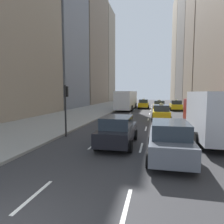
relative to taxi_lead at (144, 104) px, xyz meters
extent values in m
cube|color=gray|center=(-8.20, -8.53, -0.81)|extent=(8.00, 66.00, 0.15)
cube|color=white|center=(-1.40, -33.53, -0.87)|extent=(0.12, 2.00, 0.01)
cube|color=white|center=(-1.40, -27.53, -0.87)|extent=(0.12, 2.00, 0.01)
cube|color=white|center=(-1.40, -21.53, -0.87)|extent=(0.12, 2.00, 0.01)
cube|color=white|center=(-1.40, -15.53, -0.87)|extent=(0.12, 2.00, 0.01)
cube|color=white|center=(-1.40, -9.53, -0.87)|extent=(0.12, 2.00, 0.01)
cube|color=white|center=(-1.40, -3.53, -0.87)|extent=(0.12, 2.00, 0.01)
cube|color=white|center=(-1.40, 2.47, -0.87)|extent=(0.12, 2.00, 0.01)
cube|color=white|center=(-1.40, 8.47, -0.87)|extent=(0.12, 2.00, 0.01)
cube|color=white|center=(-1.40, 14.47, -0.87)|extent=(0.12, 2.00, 0.01)
cube|color=white|center=(1.40, -33.53, -0.87)|extent=(0.12, 2.00, 0.01)
cube|color=white|center=(1.40, -27.53, -0.87)|extent=(0.12, 2.00, 0.01)
cube|color=white|center=(1.40, -21.53, -0.87)|extent=(0.12, 2.00, 0.01)
cube|color=white|center=(1.40, -15.53, -0.87)|extent=(0.12, 2.00, 0.01)
cube|color=white|center=(1.40, -9.53, -0.87)|extent=(0.12, 2.00, 0.01)
cube|color=white|center=(1.40, -3.53, -0.87)|extent=(0.12, 2.00, 0.01)
cube|color=white|center=(1.40, 2.47, -0.87)|extent=(0.12, 2.00, 0.01)
cube|color=white|center=(1.40, 8.47, -0.87)|extent=(0.12, 2.00, 0.01)
cube|color=white|center=(1.40, 14.47, -0.87)|extent=(0.12, 2.00, 0.01)
cube|color=white|center=(4.20, -27.53, -0.87)|extent=(0.12, 2.00, 0.01)
cube|color=white|center=(4.20, -21.53, -0.87)|extent=(0.12, 2.00, 0.01)
cube|color=white|center=(4.20, -15.53, -0.87)|extent=(0.12, 2.00, 0.01)
cube|color=white|center=(4.20, -9.53, -0.87)|extent=(0.12, 2.00, 0.01)
cube|color=white|center=(4.20, -3.53, -0.87)|extent=(0.12, 2.00, 0.01)
cube|color=white|center=(4.20, 2.47, -0.87)|extent=(0.12, 2.00, 0.01)
cube|color=white|center=(4.20, 8.47, -0.87)|extent=(0.12, 2.00, 0.01)
cube|color=white|center=(4.20, 14.47, -0.87)|extent=(0.12, 2.00, 0.01)
cube|color=gray|center=(-15.20, -16.35, 12.22)|extent=(6.00, 14.55, 26.21)
cube|color=gray|center=(-15.20, -2.11, 15.79)|extent=(6.00, 12.29, 33.34)
cube|color=gray|center=(-15.20, 13.60, 16.59)|extent=(6.00, 17.79, 34.94)
cube|color=gray|center=(-15.20, 28.13, 14.23)|extent=(6.00, 10.24, 30.23)
cube|color=gray|center=(10.80, 0.69, 9.91)|extent=(6.00, 10.57, 21.58)
cube|color=slate|center=(10.80, 14.70, 13.73)|extent=(6.00, 16.34, 29.23)
cube|color=gray|center=(10.80, 32.22, 16.37)|extent=(6.00, 17.49, 34.50)
cube|color=yellow|center=(0.00, 0.07, -0.17)|extent=(1.80, 4.40, 0.76)
cube|color=#28333D|center=(0.00, -0.19, 0.53)|extent=(1.58, 2.29, 0.64)
cube|color=#F2E599|center=(0.00, -0.19, 0.92)|extent=(0.44, 0.20, 0.14)
cylinder|color=black|center=(-0.90, 1.43, -0.55)|extent=(0.22, 0.66, 0.66)
cylinder|color=black|center=(0.90, 1.43, -0.55)|extent=(0.22, 0.66, 0.66)
cylinder|color=black|center=(-0.90, -1.29, -0.55)|extent=(0.22, 0.66, 0.66)
cylinder|color=black|center=(0.90, -1.29, -0.55)|extent=(0.22, 0.66, 0.66)
cube|color=yellow|center=(2.80, -4.93, -0.17)|extent=(1.80, 4.40, 0.76)
cube|color=#28333D|center=(2.80, -5.20, 0.53)|extent=(1.58, 2.29, 0.64)
cube|color=#F2E599|center=(2.80, -5.20, 0.92)|extent=(0.44, 0.20, 0.14)
cylinder|color=black|center=(1.90, -3.57, -0.55)|extent=(0.22, 0.66, 0.66)
cylinder|color=black|center=(3.70, -3.57, -0.55)|extent=(0.22, 0.66, 0.66)
cylinder|color=black|center=(1.90, -6.30, -0.55)|extent=(0.22, 0.66, 0.66)
cylinder|color=black|center=(3.70, -6.30, -0.55)|extent=(0.22, 0.66, 0.66)
cube|color=yellow|center=(5.60, -3.10, -0.17)|extent=(1.80, 4.40, 0.76)
cube|color=#28333D|center=(5.60, -3.37, 0.53)|extent=(1.58, 2.29, 0.64)
cube|color=#F2E599|center=(5.60, -3.37, 0.92)|extent=(0.44, 0.20, 0.14)
cylinder|color=black|center=(4.70, -1.74, -0.55)|extent=(0.22, 0.66, 0.66)
cylinder|color=black|center=(6.50, -1.74, -0.55)|extent=(0.22, 0.66, 0.66)
cylinder|color=black|center=(4.70, -4.47, -0.55)|extent=(0.22, 0.66, 0.66)
cylinder|color=black|center=(6.50, -4.47, -0.55)|extent=(0.22, 0.66, 0.66)
cube|color=yellow|center=(2.80, -16.04, -0.17)|extent=(1.80, 4.40, 0.76)
cube|color=#28333D|center=(2.80, -16.31, 0.53)|extent=(1.58, 2.29, 0.64)
cube|color=#F2E599|center=(2.80, -16.31, 0.92)|extent=(0.44, 0.20, 0.14)
cylinder|color=black|center=(1.90, -14.68, -0.55)|extent=(0.22, 0.66, 0.66)
cylinder|color=black|center=(3.70, -14.68, -0.55)|extent=(0.22, 0.66, 0.66)
cylinder|color=black|center=(1.90, -17.41, -0.55)|extent=(0.22, 0.66, 0.66)
cylinder|color=black|center=(3.70, -17.41, -0.55)|extent=(0.22, 0.66, 0.66)
cube|color=black|center=(0.00, -27.20, -0.17)|extent=(1.80, 4.64, 0.75)
cube|color=#28333D|center=(0.00, -27.48, 0.52)|extent=(1.58, 2.41, 0.64)
cylinder|color=black|center=(-0.90, -25.76, -0.55)|extent=(0.22, 0.66, 0.66)
cylinder|color=black|center=(0.90, -25.76, -0.55)|extent=(0.22, 0.66, 0.66)
cylinder|color=black|center=(-0.90, -28.64, -0.55)|extent=(0.22, 0.66, 0.66)
cylinder|color=black|center=(0.90, -28.64, -0.55)|extent=(0.22, 0.66, 0.66)
cube|color=#565B66|center=(2.80, -29.08, -0.14)|extent=(1.80, 4.85, 0.81)
cube|color=#28333D|center=(2.80, -29.37, 0.58)|extent=(1.58, 2.52, 0.64)
cylinder|color=black|center=(1.90, -27.58, -0.55)|extent=(0.22, 0.66, 0.66)
cylinder|color=black|center=(3.70, -27.58, -0.55)|extent=(0.22, 0.66, 0.66)
cylinder|color=black|center=(1.90, -30.59, -0.55)|extent=(0.22, 0.66, 0.66)
cylinder|color=black|center=(3.70, -30.59, -0.55)|extent=(0.22, 0.66, 0.66)
cube|color=silver|center=(-2.80, -3.30, 0.92)|extent=(2.50, 11.60, 2.90)
cube|color=#28333D|center=(-2.80, 2.45, 1.27)|extent=(2.30, 0.12, 1.40)
cube|color=#28333D|center=(-4.01, -3.30, 1.27)|extent=(0.08, 9.86, 1.10)
cube|color=yellow|center=(-2.80, 2.45, 2.17)|extent=(1.50, 0.10, 0.36)
cylinder|color=black|center=(-4.05, 0.29, -0.38)|extent=(0.30, 1.00, 1.00)
cylinder|color=black|center=(-1.55, 0.29, -0.38)|extent=(0.30, 1.00, 1.00)
cylinder|color=black|center=(-4.05, -6.49, -0.38)|extent=(0.30, 1.00, 1.00)
cylinder|color=black|center=(-1.55, -6.49, -0.38)|extent=(0.30, 1.00, 1.00)
cube|color=maroon|center=(5.60, -21.51, 0.62)|extent=(2.10, 2.40, 2.10)
cube|color=#28333D|center=(5.60, -20.36, 0.92)|extent=(1.90, 0.10, 0.90)
cube|color=silver|center=(5.60, -25.71, 0.92)|extent=(2.30, 6.00, 2.70)
cylinder|color=black|center=(4.55, -21.51, -0.43)|extent=(0.28, 0.90, 0.90)
cylinder|color=black|center=(6.65, -21.51, -0.43)|extent=(0.28, 0.90, 0.90)
cylinder|color=black|center=(4.45, -26.91, -0.43)|extent=(0.28, 0.90, 0.90)
cylinder|color=black|center=(-3.95, -25.87, 0.92)|extent=(0.12, 0.12, 3.60)
cube|color=black|center=(-3.95, -25.69, 2.27)|extent=(0.24, 0.20, 0.72)
sphere|color=red|center=(-3.95, -25.58, 2.50)|extent=(0.14, 0.14, 0.14)
sphere|color=#4C3F14|center=(-3.95, -25.58, 2.27)|extent=(0.14, 0.14, 0.14)
sphere|color=#198C2D|center=(-3.95, -25.58, 2.04)|extent=(0.14, 0.14, 0.14)
camera|label=1|loc=(2.10, -38.63, 2.24)|focal=32.00mm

